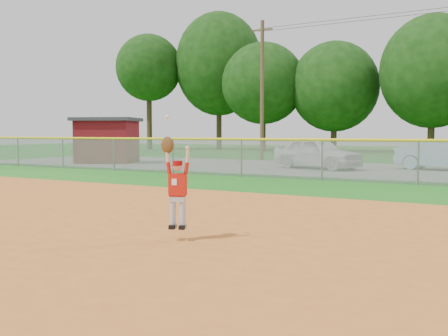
# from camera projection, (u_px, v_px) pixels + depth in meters

# --- Properties ---
(ground) EXTENTS (120.00, 120.00, 0.00)m
(ground) POSITION_uv_depth(u_px,v_px,m) (159.00, 223.00, 9.67)
(ground) COLOR #1B6316
(ground) RESTS_ON ground
(clay_infield) EXTENTS (24.00, 16.00, 0.04)m
(clay_infield) POSITION_uv_depth(u_px,v_px,m) (31.00, 255.00, 7.06)
(clay_infield) COLOR #BA5F21
(clay_infield) RESTS_ON ground
(parking_strip) EXTENTS (44.00, 10.00, 0.03)m
(parking_strip) POSITION_uv_depth(u_px,v_px,m) (362.00, 170.00, 23.60)
(parking_strip) COLOR slate
(parking_strip) RESTS_ON ground
(car_white_a) EXTENTS (4.76, 3.00, 1.51)m
(car_white_a) POSITION_uv_depth(u_px,v_px,m) (317.00, 153.00, 23.95)
(car_white_a) COLOR white
(car_white_a) RESTS_ON parking_strip
(car_blue) EXTENTS (4.47, 2.31, 1.40)m
(car_blue) POSITION_uv_depth(u_px,v_px,m) (444.00, 155.00, 22.95)
(car_blue) COLOR #8DB6D2
(car_blue) RESTS_ON parking_strip
(utility_shed) EXTENTS (4.25, 3.81, 2.63)m
(utility_shed) POSITION_uv_depth(u_px,v_px,m) (107.00, 140.00, 28.77)
(utility_shed) COLOR #570C10
(utility_shed) RESTS_ON ground
(outfield_fence) EXTENTS (40.06, 0.10, 1.55)m
(outfield_fence) POSITION_uv_depth(u_px,v_px,m) (322.00, 157.00, 18.32)
(outfield_fence) COLOR gray
(outfield_fence) RESTS_ON ground
(power_lines) EXTENTS (19.40, 0.24, 9.00)m
(power_lines) POSITION_uv_depth(u_px,v_px,m) (408.00, 81.00, 28.02)
(power_lines) COLOR #4C3823
(power_lines) RESTS_ON ground
(tree_line) EXTENTS (62.37, 13.00, 14.43)m
(tree_line) POSITION_uv_depth(u_px,v_px,m) (440.00, 64.00, 41.69)
(tree_line) COLOR #422D1C
(tree_line) RESTS_ON ground
(ballplayer) EXTENTS (0.48, 0.27, 1.80)m
(ballplayer) POSITION_uv_depth(u_px,v_px,m) (176.00, 183.00, 7.86)
(ballplayer) COLOR silver
(ballplayer) RESTS_ON ground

